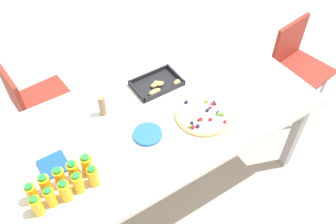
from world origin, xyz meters
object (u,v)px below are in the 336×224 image
object	(u,v)px
plate_stack	(148,134)
cardboard_tube	(102,106)
snack_tray	(158,84)
juice_bottle_8	(74,171)
juice_bottle_5	(32,193)
chair_far_left	(35,100)
juice_bottle_3	(78,183)
chair_end	(297,62)
fruit_pizza	(203,115)
juice_bottle_4	(93,176)
juice_bottle_0	(37,206)
juice_bottle_1	(51,197)
juice_bottle_9	(87,165)
party_table	(147,126)
juice_bottle_6	(46,185)
juice_bottle_2	(65,191)
napkin_stack	(54,165)
juice_bottle_7	(60,178)

from	to	relation	value
plate_stack	cardboard_tube	bearing A→B (deg)	115.12
snack_tray	juice_bottle_8	bearing A→B (deg)	-153.38
juice_bottle_5	plate_stack	xyz separation A→B (m)	(0.70, 0.05, -0.05)
chair_far_left	juice_bottle_3	world-z (taller)	juice_bottle_3
chair_end	fruit_pizza	distance (m)	1.21
juice_bottle_4	juice_bottle_3	bearing A→B (deg)	176.42
juice_bottle_4	cardboard_tube	world-z (taller)	cardboard_tube
chair_far_left	juice_bottle_3	xyz separation A→B (m)	(-0.04, -1.05, 0.32)
juice_bottle_0	plate_stack	distance (m)	0.71
juice_bottle_1	snack_tray	size ratio (longest dim) A/B	0.42
juice_bottle_9	fruit_pizza	world-z (taller)	juice_bottle_9
juice_bottle_9	plate_stack	distance (m)	0.41
cardboard_tube	snack_tray	bearing A→B (deg)	4.15
juice_bottle_8	juice_bottle_9	bearing A→B (deg)	-3.60
party_table	fruit_pizza	bearing A→B (deg)	-27.92
chair_end	juice_bottle_6	distance (m)	2.19
juice_bottle_2	fruit_pizza	bearing A→B (deg)	4.42
juice_bottle_9	plate_stack	world-z (taller)	juice_bottle_9
juice_bottle_2	juice_bottle_8	bearing A→B (deg)	45.13
chair_end	juice_bottle_9	size ratio (longest dim) A/B	5.53
fruit_pizza	napkin_stack	xyz separation A→B (m)	(-0.91, 0.15, -0.01)
chair_end	juice_bottle_9	world-z (taller)	juice_bottle_9
juice_bottle_6	chair_end	bearing A→B (deg)	5.84
juice_bottle_1	plate_stack	size ratio (longest dim) A/B	0.77
chair_far_left	cardboard_tube	xyz separation A→B (m)	(0.30, -0.63, 0.32)
chair_far_left	juice_bottle_2	size ratio (longest dim) A/B	5.93
chair_far_left	juice_bottle_5	bearing A→B (deg)	-19.31
chair_far_left	juice_bottle_8	world-z (taller)	juice_bottle_8
juice_bottle_2	juice_bottle_7	world-z (taller)	juice_bottle_7
juice_bottle_4	napkin_stack	size ratio (longest dim) A/B	0.92
juice_bottle_4	napkin_stack	xyz separation A→B (m)	(-0.14, 0.22, -0.06)
snack_tray	chair_far_left	bearing A→B (deg)	139.97
napkin_stack	juice_bottle_9	bearing A→B (deg)	-45.35
juice_bottle_0	juice_bottle_6	distance (m)	0.11
plate_stack	cardboard_tube	xyz separation A→B (m)	(-0.14, 0.30, 0.06)
party_table	juice_bottle_1	distance (m)	0.73
juice_bottle_2	juice_bottle_6	distance (m)	0.11
juice_bottle_3	juice_bottle_7	size ratio (longest dim) A/B	0.99
juice_bottle_6	juice_bottle_9	world-z (taller)	juice_bottle_9
juice_bottle_5	fruit_pizza	world-z (taller)	juice_bottle_5
chair_far_left	cardboard_tube	distance (m)	0.77
juice_bottle_3	plate_stack	world-z (taller)	juice_bottle_3
juice_bottle_0	juice_bottle_3	world-z (taller)	juice_bottle_3
chair_end	chair_far_left	world-z (taller)	same
chair_end	chair_far_left	xyz separation A→B (m)	(-1.97, 0.75, 0.00)
juice_bottle_8	juice_bottle_9	xyz separation A→B (m)	(0.07, -0.00, 0.00)
juice_bottle_4	plate_stack	xyz separation A→B (m)	(0.40, 0.13, -0.05)
chair_end	juice_bottle_7	bearing A→B (deg)	-2.50
juice_bottle_7	fruit_pizza	xyz separation A→B (m)	(0.91, -0.01, -0.05)
juice_bottle_5	juice_bottle_6	size ratio (longest dim) A/B	0.94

